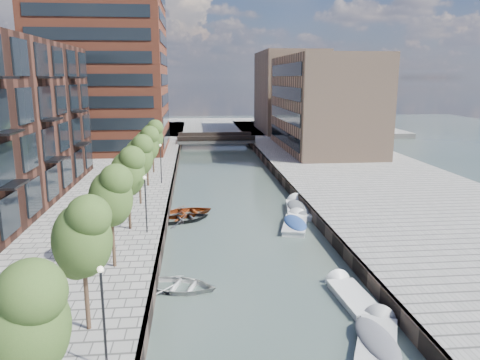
{
  "coord_description": "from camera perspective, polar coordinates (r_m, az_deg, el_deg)",
  "views": [
    {
      "loc": [
        -3.72,
        -8.26,
        11.79
      ],
      "look_at": [
        0.0,
        29.37,
        3.5
      ],
      "focal_mm": 35.0,
      "sensor_mm": 36.0,
      "label": 1
    }
  ],
  "objects": [
    {
      "name": "water",
      "position": [
        49.82,
        -1.2,
        -1.33
      ],
      "size": [
        300.0,
        300.0,
        0.0
      ],
      "primitive_type": "plane",
      "color": "#38473F",
      "rests_on": "ground"
    },
    {
      "name": "quay_right",
      "position": [
        53.34,
        16.19,
        -0.35
      ],
      "size": [
        20.0,
        140.0,
        1.0
      ],
      "primitive_type": "cube",
      "color": "gray",
      "rests_on": "ground"
    },
    {
      "name": "quay_wall_left",
      "position": [
        49.62,
        -8.25,
        -0.92
      ],
      "size": [
        0.25,
        140.0,
        1.0
      ],
      "primitive_type": "cube",
      "color": "#332823",
      "rests_on": "ground"
    },
    {
      "name": "quay_wall_right",
      "position": [
        50.53,
        5.71,
        -0.61
      ],
      "size": [
        0.25,
        140.0,
        1.0
      ],
      "primitive_type": "cube",
      "color": "#332823",
      "rests_on": "ground"
    },
    {
      "name": "far_closure",
      "position": [
        108.91,
        -3.68,
        6.39
      ],
      "size": [
        80.0,
        40.0,
        1.0
      ],
      "primitive_type": "cube",
      "color": "gray",
      "rests_on": "ground"
    },
    {
      "name": "tower",
      "position": [
        74.58,
        -16.48,
        15.11
      ],
      "size": [
        18.0,
        18.0,
        30.0
      ],
      "primitive_type": "cube",
      "color": "brown",
      "rests_on": "quay_left"
    },
    {
      "name": "tan_block_near",
      "position": [
        73.07,
        10.15,
        9.2
      ],
      "size": [
        12.0,
        25.0,
        14.0
      ],
      "primitive_type": "cube",
      "color": "#9F7C61",
      "rests_on": "quay_right"
    },
    {
      "name": "tan_block_far",
      "position": [
        98.3,
        6.04,
        10.67
      ],
      "size": [
        12.0,
        20.0,
        16.0
      ],
      "primitive_type": "cube",
      "color": "#9F7C61",
      "rests_on": "quay_right"
    },
    {
      "name": "bridge",
      "position": [
        81.02,
        -2.98,
        4.97
      ],
      "size": [
        13.0,
        6.0,
        1.3
      ],
      "color": "gray",
      "rests_on": "ground"
    },
    {
      "name": "tree_0",
      "position": [
        14.67,
        -24.91,
        -15.09
      ],
      "size": [
        2.5,
        2.5,
        5.95
      ],
      "color": "#382619",
      "rests_on": "quay_left"
    },
    {
      "name": "tree_1",
      "position": [
        20.88,
        -18.7,
        -6.4
      ],
      "size": [
        2.5,
        2.5,
        5.95
      ],
      "color": "#382619",
      "rests_on": "quay_left"
    },
    {
      "name": "tree_2",
      "position": [
        27.47,
        -15.51,
        -1.74
      ],
      "size": [
        2.5,
        2.5,
        5.95
      ],
      "color": "#382619",
      "rests_on": "quay_left"
    },
    {
      "name": "tree_3",
      "position": [
        34.22,
        -13.57,
        1.1
      ],
      "size": [
        2.5,
        2.5,
        5.95
      ],
      "color": "#382619",
      "rests_on": "quay_left"
    },
    {
      "name": "tree_4",
      "position": [
        41.06,
        -12.28,
        3.0
      ],
      "size": [
        2.5,
        2.5,
        5.95
      ],
      "color": "#382619",
      "rests_on": "quay_left"
    },
    {
      "name": "tree_5",
      "position": [
        47.94,
        -11.35,
        4.35
      ],
      "size": [
        2.5,
        2.5,
        5.95
      ],
      "color": "#382619",
      "rests_on": "quay_left"
    },
    {
      "name": "tree_6",
      "position": [
        54.86,
        -10.65,
        5.37
      ],
      "size": [
        2.5,
        2.5,
        5.95
      ],
      "color": "#382619",
      "rests_on": "quay_left"
    },
    {
      "name": "lamp_0",
      "position": [
        18.58,
        -16.37,
        -14.63
      ],
      "size": [
        0.24,
        0.24,
        4.12
      ],
      "color": "black",
      "rests_on": "quay_left"
    },
    {
      "name": "lamp_1",
      "position": [
        33.49,
        -11.44,
        -2.19
      ],
      "size": [
        0.24,
        0.24,
        4.12
      ],
      "color": "black",
      "rests_on": "quay_left"
    },
    {
      "name": "lamp_2",
      "position": [
        49.09,
        -9.64,
        2.48
      ],
      "size": [
        0.24,
        0.24,
        4.12
      ],
      "color": "black",
      "rests_on": "quay_left"
    },
    {
      "name": "sloop_2",
      "position": [
        41.35,
        -6.54,
        -4.28
      ],
      "size": [
        5.57,
        4.74,
        0.98
      ],
      "primitive_type": "imported",
      "rotation": [
        0.0,
        0.0,
        1.91
      ],
      "color": "maroon",
      "rests_on": "ground"
    },
    {
      "name": "sloop_3",
      "position": [
        27.54,
        -7.41,
        -13.09
      ],
      "size": [
        5.09,
        4.27,
        0.9
      ],
      "primitive_type": "imported",
      "rotation": [
        0.0,
        0.0,
        1.27
      ],
      "color": "#B6B6B4",
      "rests_on": "ground"
    },
    {
      "name": "sloop_4",
      "position": [
        39.72,
        -6.92,
        -5.0
      ],
      "size": [
        5.38,
        4.56,
        0.95
      ],
      "primitive_type": "imported",
      "rotation": [
        0.0,
        0.0,
        1.9
      ],
      "color": "#242427",
      "rests_on": "ground"
    },
    {
      "name": "motorboat_1",
      "position": [
        23.22,
        16.39,
        -18.13
      ],
      "size": [
        3.48,
        5.07,
        1.61
      ],
      "color": "#B9B9B7",
      "rests_on": "ground"
    },
    {
      "name": "motorboat_2",
      "position": [
        27.15,
        13.21,
        -13.51
      ],
      "size": [
        1.9,
        4.69,
        1.53
      ],
      "color": "white",
      "rests_on": "ground"
    },
    {
      "name": "motorboat_3",
      "position": [
        38.31,
        6.76,
        -5.32
      ],
      "size": [
        3.05,
        5.4,
        1.71
      ],
      "color": "silver",
      "rests_on": "ground"
    },
    {
      "name": "motorboat_4",
      "position": [
        42.57,
        7.07,
        -3.48
      ],
      "size": [
        2.8,
        5.94,
        1.9
      ],
      "color": "white",
      "rests_on": "ground"
    },
    {
      "name": "car",
      "position": [
        76.65,
        5.85,
        4.77
      ],
      "size": [
        2.72,
        4.66,
        1.49
      ],
      "primitive_type": "imported",
      "rotation": [
        0.0,
        0.0,
        0.23
      ],
      "color": "silver",
      "rests_on": "quay_right"
    }
  ]
}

